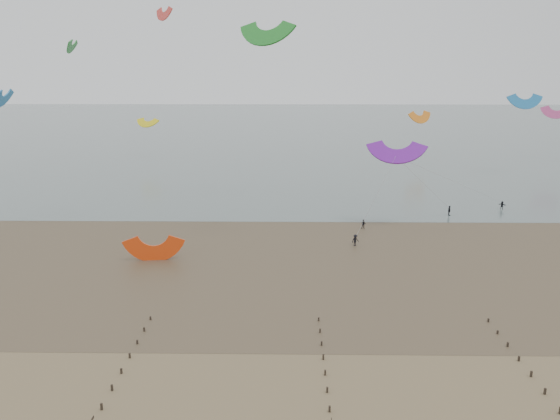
% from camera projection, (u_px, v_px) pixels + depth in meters
% --- Properties ---
extents(ground, '(500.00, 500.00, 0.00)m').
position_uv_depth(ground, '(279.00, 384.00, 46.56)').
color(ground, brown).
rests_on(ground, ground).
extents(sea_and_shore, '(500.00, 665.00, 0.03)m').
position_uv_depth(sea_and_shore, '(255.00, 251.00, 79.87)').
color(sea_and_shore, '#475654').
rests_on(sea_and_shore, ground).
extents(kitesurfers, '(143.09, 23.57, 1.84)m').
position_uv_depth(kitesurfers, '(457.00, 220.00, 93.04)').
color(kitesurfers, black).
rests_on(kitesurfers, ground).
extents(grounded_kite, '(7.67, 6.30, 3.89)m').
position_uv_depth(grounded_kite, '(155.00, 260.00, 76.27)').
color(grounded_kite, '#E83D0E').
rests_on(grounded_kite, ground).
extents(kites_airborne, '(242.07, 124.81, 43.41)m').
position_uv_depth(kites_airborne, '(227.00, 84.00, 126.97)').
color(kites_airborne, '#2276BA').
rests_on(kites_airborne, ground).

